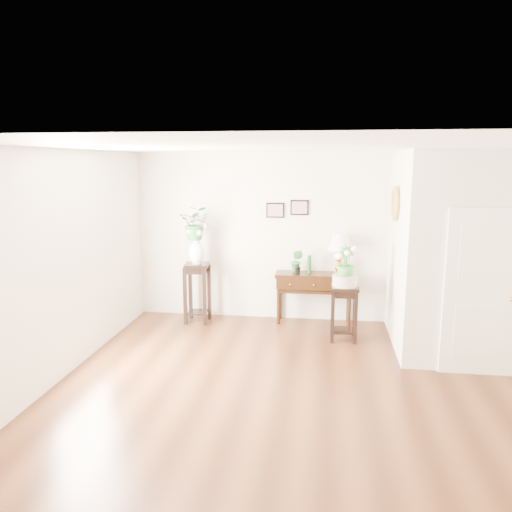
% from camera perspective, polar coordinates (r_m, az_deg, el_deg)
% --- Properties ---
extents(floor, '(6.00, 5.50, 0.02)m').
position_cam_1_polar(floor, '(6.08, 5.73, -15.04)').
color(floor, '#572E17').
rests_on(floor, ground).
extents(ceiling, '(6.00, 5.50, 0.02)m').
position_cam_1_polar(ceiling, '(5.49, 6.28, 12.34)').
color(ceiling, white).
rests_on(ceiling, ground).
extents(wall_back, '(6.00, 0.02, 2.80)m').
position_cam_1_polar(wall_back, '(8.33, 6.66, 2.08)').
color(wall_back, beige).
rests_on(wall_back, ground).
extents(wall_front, '(6.00, 0.02, 2.80)m').
position_cam_1_polar(wall_front, '(3.00, 4.08, -13.65)').
color(wall_front, beige).
rests_on(wall_front, ground).
extents(wall_left, '(0.02, 5.50, 2.80)m').
position_cam_1_polar(wall_left, '(6.45, -21.70, -1.12)').
color(wall_left, beige).
rests_on(wall_left, ground).
extents(partition, '(1.80, 1.95, 2.80)m').
position_cam_1_polar(partition, '(7.61, 22.49, 0.52)').
color(partition, beige).
rests_on(partition, floor).
extents(door, '(0.90, 0.05, 2.10)m').
position_cam_1_polar(door, '(6.74, 24.37, -3.90)').
color(door, silver).
rests_on(door, floor).
extents(art_print_left, '(0.30, 0.02, 0.25)m').
position_cam_1_polar(art_print_left, '(8.29, 2.21, 5.24)').
color(art_print_left, black).
rests_on(art_print_left, wall_back).
extents(art_print_right, '(0.30, 0.02, 0.25)m').
position_cam_1_polar(art_print_right, '(8.26, 4.99, 5.54)').
color(art_print_right, black).
rests_on(art_print_right, wall_back).
extents(wall_ornament, '(0.07, 0.51, 0.51)m').
position_cam_1_polar(wall_ornament, '(7.47, 15.59, 5.80)').
color(wall_ornament, tan).
rests_on(wall_ornament, partition).
extents(console_table, '(1.27, 0.44, 0.84)m').
position_cam_1_polar(console_table, '(8.32, 6.62, -4.81)').
color(console_table, black).
rests_on(console_table, floor).
extents(table_lamp, '(0.46, 0.46, 0.68)m').
position_cam_1_polar(table_lamp, '(8.16, 9.54, 0.35)').
color(table_lamp, orange).
rests_on(table_lamp, console_table).
extents(green_vase, '(0.07, 0.07, 0.30)m').
position_cam_1_polar(green_vase, '(8.19, 6.11, -0.80)').
color(green_vase, '#15471F').
rests_on(green_vase, console_table).
extents(potted_plant, '(0.24, 0.22, 0.37)m').
position_cam_1_polar(potted_plant, '(8.19, 4.68, -0.67)').
color(potted_plant, '#307C32').
rests_on(potted_plant, console_table).
extents(plant_stand_a, '(0.44, 0.44, 1.00)m').
position_cam_1_polar(plant_stand_a, '(8.36, -6.72, -4.20)').
color(plant_stand_a, black).
rests_on(plant_stand_a, floor).
extents(porcelain_vase, '(0.27, 0.27, 0.44)m').
position_cam_1_polar(porcelain_vase, '(8.21, -6.83, 0.68)').
color(porcelain_vase, white).
rests_on(porcelain_vase, plant_stand_a).
extents(lily_arrangement, '(0.50, 0.43, 0.56)m').
position_cam_1_polar(lily_arrangement, '(8.14, -6.90, 3.82)').
color(lily_arrangement, '#307C32').
rests_on(lily_arrangement, porcelain_vase).
extents(plant_stand_b, '(0.41, 0.41, 0.83)m').
position_cam_1_polar(plant_stand_b, '(7.61, 10.01, -6.43)').
color(plant_stand_b, black).
rests_on(plant_stand_b, floor).
extents(ceramic_bowl, '(0.40, 0.40, 0.16)m').
position_cam_1_polar(ceramic_bowl, '(7.48, 10.13, -2.80)').
color(ceramic_bowl, silver).
rests_on(ceramic_bowl, plant_stand_b).
extents(narcissus, '(0.27, 0.27, 0.47)m').
position_cam_1_polar(narcissus, '(7.43, 10.20, -0.75)').
color(narcissus, '#307C32').
rests_on(narcissus, ceramic_bowl).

